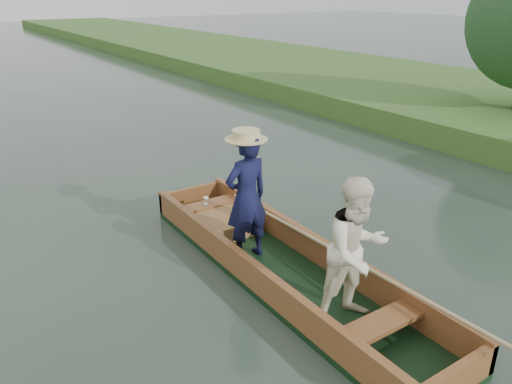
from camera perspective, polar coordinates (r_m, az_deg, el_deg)
ground at (r=6.34m, az=3.05°, el=-9.69°), size 120.00×120.00×0.00m
punt at (r=5.95m, az=3.94°, el=-5.75°), size 1.12×5.33×1.77m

